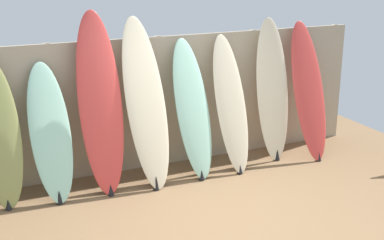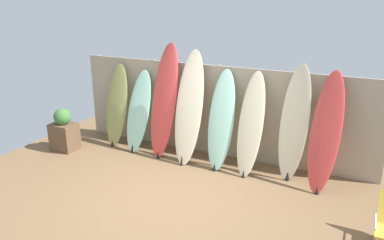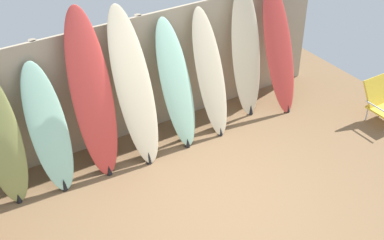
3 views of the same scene
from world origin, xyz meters
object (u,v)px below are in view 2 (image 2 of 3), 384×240
at_px(surfboard_cream_6, 294,124).
at_px(surfboard_red_7, 326,132).
at_px(surfboard_seafoam_1, 139,112).
at_px(surfboard_cream_5, 251,125).
at_px(surfboard_cream_3, 189,108).
at_px(surfboard_red_2, 164,101).
at_px(surfboard_seafoam_4, 221,120).
at_px(surfboard_olive_0, 117,106).
at_px(planter_box, 64,131).

xyz_separation_m(surfboard_cream_6, surfboard_red_7, (0.53, -0.13, -0.02)).
distance_m(surfboard_seafoam_1, surfboard_cream_6, 3.13).
bearing_deg(surfboard_cream_5, surfboard_cream_3, -179.55).
relative_size(surfboard_red_2, surfboard_seafoam_4, 1.23).
height_order(surfboard_red_2, surfboard_cream_5, surfboard_red_2).
relative_size(surfboard_olive_0, surfboard_seafoam_4, 0.95).
relative_size(surfboard_cream_3, surfboard_cream_6, 1.06).
bearing_deg(surfboard_cream_3, surfboard_seafoam_4, 1.53).
relative_size(surfboard_seafoam_4, planter_box, 2.03).
bearing_deg(surfboard_cream_5, surfboard_olive_0, 178.34).
height_order(surfboard_seafoam_1, planter_box, surfboard_seafoam_1).
bearing_deg(surfboard_seafoam_1, surfboard_red_2, -1.49).
height_order(surfboard_olive_0, planter_box, surfboard_olive_0).
xyz_separation_m(surfboard_red_2, surfboard_cream_3, (0.57, -0.05, -0.06)).
bearing_deg(surfboard_red_7, surfboard_cream_6, 166.76).
bearing_deg(surfboard_red_2, surfboard_seafoam_4, -1.52).
xyz_separation_m(surfboard_seafoam_1, surfboard_cream_5, (2.40, -0.06, 0.10)).
height_order(surfboard_seafoam_1, surfboard_cream_5, surfboard_cream_5).
xyz_separation_m(surfboard_olive_0, surfboard_seafoam_4, (2.40, -0.08, 0.05)).
height_order(surfboard_red_2, planter_box, surfboard_red_2).
xyz_separation_m(surfboard_olive_0, surfboard_cream_3, (1.76, -0.10, 0.20)).
height_order(surfboard_cream_5, surfboard_red_7, surfboard_red_7).
distance_m(surfboard_seafoam_1, surfboard_seafoam_4, 1.84).
distance_m(surfboard_olive_0, planter_box, 1.19).
xyz_separation_m(surfboard_olive_0, surfboard_red_7, (4.23, -0.09, 0.12)).
xyz_separation_m(surfboard_cream_5, planter_box, (-3.75, -0.69, -0.50)).
xyz_separation_m(surfboard_seafoam_1, planter_box, (-1.36, -0.75, -0.40)).
distance_m(surfboard_seafoam_1, surfboard_red_7, 3.66).
bearing_deg(surfboard_cream_6, surfboard_red_7, -13.24).
distance_m(surfboard_cream_3, surfboard_cream_5, 1.22).
bearing_deg(surfboard_olive_0, planter_box, -135.34).
xyz_separation_m(surfboard_cream_3, surfboard_cream_6, (1.94, 0.13, -0.06)).
xyz_separation_m(surfboard_cream_6, planter_box, (-4.48, -0.81, -0.58)).
distance_m(surfboard_seafoam_1, surfboard_cream_5, 2.40).
height_order(surfboard_red_2, surfboard_red_7, surfboard_red_2).
bearing_deg(surfboard_red_7, surfboard_seafoam_1, 179.02).
height_order(surfboard_cream_5, surfboard_cream_6, surfboard_cream_6).
bearing_deg(surfboard_olive_0, surfboard_cream_5, -1.66).
distance_m(surfboard_seafoam_4, planter_box, 3.30).
distance_m(surfboard_cream_3, surfboard_seafoam_4, 0.66).
xyz_separation_m(surfboard_olive_0, surfboard_red_2, (1.19, -0.05, 0.26)).
bearing_deg(surfboard_cream_5, surfboard_red_7, -0.30).
height_order(surfboard_red_2, surfboard_cream_6, surfboard_red_2).
bearing_deg(surfboard_seafoam_1, surfboard_cream_5, -1.34).
height_order(surfboard_seafoam_1, surfboard_red_7, surfboard_red_7).
bearing_deg(surfboard_red_2, surfboard_red_7, -0.88).
height_order(surfboard_cream_3, planter_box, surfboard_cream_3).
distance_m(surfboard_seafoam_1, planter_box, 1.60).
distance_m(surfboard_olive_0, surfboard_cream_6, 3.70).
bearing_deg(surfboard_cream_5, surfboard_red_2, 178.71).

